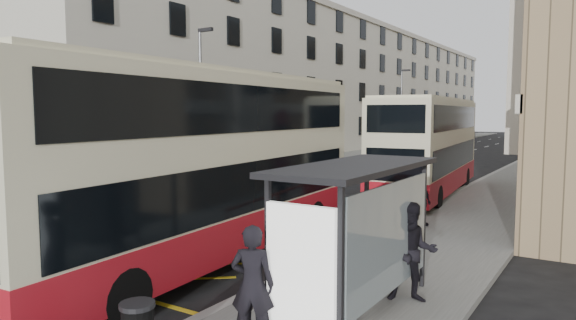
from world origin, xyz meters
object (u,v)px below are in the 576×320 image
Objects in this scene: car_silver at (449,138)px; car_dark at (465,135)px; double_decker_front at (202,166)px; pedestrian_near at (252,285)px; street_lamp_far at (402,104)px; double_decker_rear at (428,147)px; car_red at (537,138)px; pedestrian_far at (422,201)px; white_van at (420,141)px; pedestrian_mid at (412,252)px; bus_shelter at (354,207)px; street_lamp_near at (201,96)px.

car_dark reaches higher than car_silver.
double_decker_front is 5.32m from pedestrian_near.
double_decker_front is at bearing -80.69° from car_dark.
pedestrian_near is (3.97, -3.28, -1.34)m from double_decker_front.
car_dark is (1.15, 21.47, -3.86)m from street_lamp_far.
pedestrian_near is (2.47, -16.75, -1.15)m from double_decker_rear.
double_decker_rear is at bearing 91.10° from car_red.
pedestrian_far is 0.33× the size of car_dark.
pedestrian_near is at bearing 133.97° from pedestrian_far.
double_decker_rear is at bearing -79.52° from white_van.
street_lamp_far reaches higher than pedestrian_near.
pedestrian_mid is at bearing 94.60° from car_red.
bus_shelter is at bearing -21.41° from double_decker_front.
pedestrian_far reaches higher than car_silver.
street_lamp_near is at bearing 118.13° from pedestrian_mid.
pedestrian_near is at bearing -94.68° from car_silver.
bus_shelter is at bearing -139.49° from pedestrian_near.
double_decker_front is at bearing 102.99° from pedestrian_far.
double_decker_front reaches higher than pedestrian_near.
pedestrian_mid is 0.41× the size of car_dark.
double_decker_rear is 49.98m from car_dark.
pedestrian_mid reaches higher than car_red.
bus_shelter reaches higher than pedestrian_near.
pedestrian_near is at bearing -141.62° from pedestrian_mid.
white_van is (-8.69, 43.28, -1.65)m from double_decker_front.
street_lamp_far reaches higher than double_decker_front.
car_red is at bearing 86.09° from double_decker_rear.
pedestrian_far is at bearing -80.06° from white_van.
pedestrian_far is at bearing -79.10° from double_decker_rear.
car_dark is (-10.18, 48.91, -1.47)m from double_decker_rear.
pedestrian_mid is at bearing 147.63° from pedestrian_far.
street_lamp_near is at bearing 22.96° from pedestrian_far.
bus_shelter is 19.38m from street_lamp_near.
pedestrian_mid is (15.30, -11.06, -3.52)m from street_lamp_near.
double_decker_rear reaches higher than bus_shelter.
double_decker_front is 63.00m from car_dark.
street_lamp_far is (-14.69, 42.39, 2.50)m from bus_shelter.
car_silver is at bearing -34.57° from pedestrian_far.
double_decker_rear reaches higher than car_silver.
street_lamp_near is at bearing 77.96° from car_red.
double_decker_rear is 7.35m from pedestrian_far.
white_van reaches higher than car_dark.
double_decker_rear is 31.54m from white_van.
double_decker_rear is 1.98× the size of white_van.
street_lamp_near is at bearing 139.86° from bus_shelter.
car_silver is (-13.40, 55.34, -1.49)m from bus_shelter.
pedestrian_near is (-0.89, -1.79, -1.04)m from bus_shelter.
bus_shelter reaches higher than car_silver.
double_decker_rear is 2.45× the size of car_red.
street_lamp_near is 1.00× the size of street_lamp_far.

